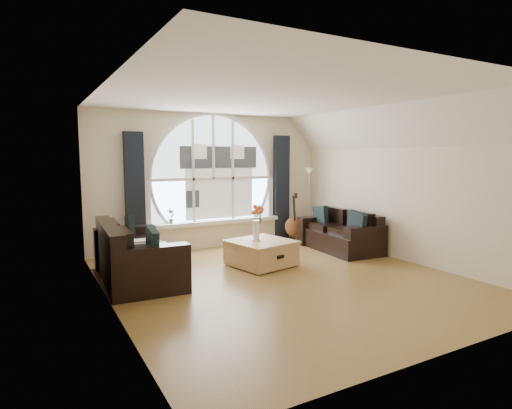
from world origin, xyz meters
name	(u,v)px	position (x,y,z in m)	size (l,w,h in m)	color
ground	(285,279)	(0.00, 0.00, 0.00)	(5.00, 5.50, 0.01)	brown
ceiling	(286,97)	(0.00, 0.00, 2.70)	(5.00, 5.50, 0.01)	silver
wall_back	(212,181)	(0.00, 2.75, 1.35)	(5.00, 0.01, 2.70)	beige
wall_front	(451,212)	(0.00, -2.75, 1.35)	(5.00, 0.01, 2.70)	beige
wall_left	(109,199)	(-2.50, 0.00, 1.35)	(0.01, 5.50, 2.70)	beige
wall_right	(405,185)	(2.50, 0.00, 1.35)	(0.01, 5.50, 2.70)	beige
attic_slope	(395,127)	(2.20, 0.00, 2.35)	(0.92, 5.50, 0.72)	silver
arched_window	(213,167)	(0.00, 2.72, 1.62)	(2.60, 0.06, 2.15)	silver
window_sill	(215,222)	(0.00, 2.65, 0.51)	(2.90, 0.22, 0.08)	white
window_frame	(213,168)	(0.00, 2.69, 1.62)	(2.76, 0.08, 2.15)	white
neighbor_house	(220,174)	(0.15, 2.71, 1.50)	(1.70, 0.02, 1.50)	silver
curtain_left	(135,195)	(-1.60, 2.63, 1.15)	(0.35, 0.12, 2.30)	black
curtain_right	(281,188)	(1.60, 2.63, 1.15)	(0.35, 0.12, 2.30)	black
sofa_left	(137,254)	(-1.95, 1.06, 0.40)	(0.98, 1.97, 0.87)	black
sofa_right	(339,230)	(2.02, 1.16, 0.40)	(0.85, 1.69, 0.75)	black
coffee_chest	(261,252)	(0.09, 0.88, 0.24)	(0.96, 0.96, 0.47)	tan
throw_blanket	(142,246)	(-1.86, 1.08, 0.50)	(0.55, 0.55, 0.10)	silver
vase_flowers	(256,218)	(0.00, 0.90, 0.82)	(0.24, 0.24, 0.70)	white
floor_lamp	(309,204)	(2.14, 2.34, 0.80)	(0.24, 0.24, 1.60)	#B2B2B2
guitar	(293,216)	(1.77, 2.43, 0.53)	(0.36, 0.24, 1.06)	brown
potted_plant	(171,216)	(-0.92, 2.65, 0.70)	(0.16, 0.11, 0.30)	#1E6023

